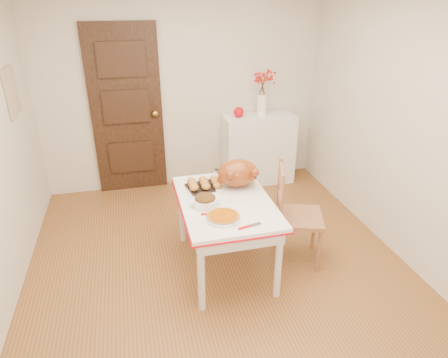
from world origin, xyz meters
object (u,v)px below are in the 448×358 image
object	(u,v)px
sideboard	(258,149)
chair_oak	(299,215)
kitchen_table	(225,234)
pumpkin_pie	(223,216)
turkey_platter	(238,175)

from	to	relation	value
sideboard	chair_oak	bearing A→B (deg)	-96.18
sideboard	kitchen_table	xyz separation A→B (m)	(-0.88, -1.71, -0.11)
chair_oak	pumpkin_pie	bearing A→B (deg)	126.90
kitchen_table	pumpkin_pie	size ratio (longest dim) A/B	4.39
kitchen_table	chair_oak	world-z (taller)	chair_oak
kitchen_table	pumpkin_pie	distance (m)	0.50
pumpkin_pie	turkey_platter	bearing A→B (deg)	62.83
turkey_platter	pumpkin_pie	size ratio (longest dim) A/B	1.62
kitchen_table	pumpkin_pie	world-z (taller)	pumpkin_pie
kitchen_table	turkey_platter	xyz separation A→B (m)	(0.17, 0.20, 0.49)
kitchen_table	turkey_platter	bearing A→B (deg)	50.19
pumpkin_pie	kitchen_table	bearing A→B (deg)	72.80
chair_oak	pumpkin_pie	world-z (taller)	chair_oak
chair_oak	turkey_platter	size ratio (longest dim) A/B	2.24
pumpkin_pie	sideboard	bearing A→B (deg)	64.21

